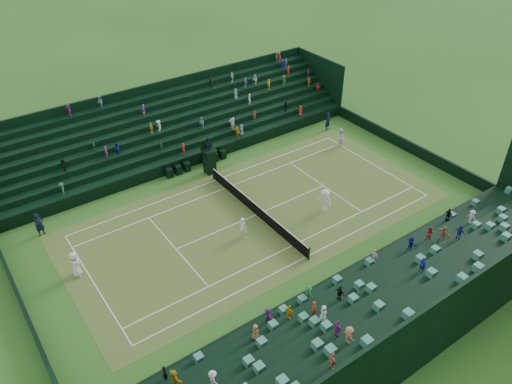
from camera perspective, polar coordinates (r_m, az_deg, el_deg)
ground at (r=35.60m, az=0.00°, el=-2.64°), size 160.00×160.00×0.00m
court_surface at (r=35.60m, az=0.00°, el=-2.64°), size 12.97×26.77×0.01m
perimeter_wall_north at (r=44.92m, az=16.83°, el=5.14°), size 17.17×0.20×1.00m
perimeter_wall_south at (r=31.29m, az=-25.04°, el=-11.96°), size 17.17×0.20×1.00m
perimeter_wall_east at (r=30.45m, az=9.42°, el=-9.80°), size 0.20×31.77×1.00m
perimeter_wall_west at (r=41.34m, az=-6.84°, el=3.78°), size 0.20×31.77×1.00m
north_grandstand at (r=27.93m, az=15.62°, el=-12.98°), size 6.60×32.00×4.90m
south_grandstand at (r=44.12m, az=-9.64°, el=7.20°), size 6.60×32.00×4.90m
tennis_net at (r=35.29m, az=0.00°, el=-1.96°), size 11.67×0.10×1.06m
umpire_chair at (r=39.71m, az=-5.37°, el=3.88°), size 1.00×1.00×3.14m
courtside_chairs at (r=40.97m, az=-6.81°, el=3.32°), size 0.50×5.47×1.09m
player_near_west at (r=32.31m, az=-19.95°, el=-7.78°), size 1.02×0.87×1.76m
player_near_east at (r=33.22m, az=-1.54°, el=-4.08°), size 0.70×0.61×1.60m
player_far_west at (r=44.09m, az=9.61°, el=6.14°), size 0.98×0.86×1.69m
player_far_east at (r=35.86m, az=7.85°, el=-0.94°), size 1.27×0.89×1.79m
line_judge_north at (r=46.72m, az=8.23°, el=8.01°), size 0.56×0.71×1.70m
line_judge_south at (r=36.38m, az=-23.51°, el=-3.43°), size 0.53×0.69×1.71m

